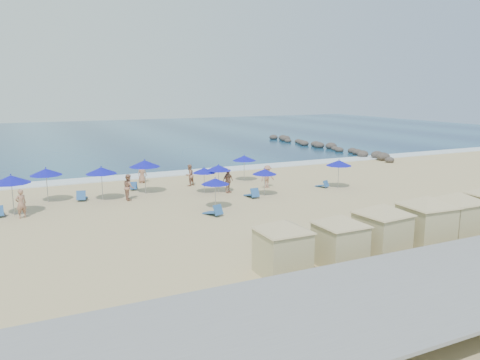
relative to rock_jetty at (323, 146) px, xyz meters
name	(u,v)px	position (x,y,z in m)	size (l,w,h in m)	color
ground	(243,213)	(-24.01, -24.90, -0.36)	(160.00, 160.00, 0.00)	tan
ocean	(99,136)	(-24.01, 30.10, -0.33)	(160.00, 80.00, 0.06)	navy
surf_line	(170,174)	(-24.01, -9.40, -0.32)	(160.00, 2.50, 0.08)	white
seawall	(401,281)	(-24.01, -38.40, 0.29)	(160.00, 6.10, 1.22)	gray
rock_jetty	(323,146)	(0.00, 0.00, 0.00)	(2.56, 26.66, 0.96)	#322C29
trash_bin	(266,235)	(-25.47, -30.59, 0.03)	(0.79, 0.79, 0.79)	black
cabana_0	(283,240)	(-26.86, -34.50, 1.16)	(4.23, 4.23, 2.65)	tan
cabana_1	(340,233)	(-24.03, -34.72, 1.12)	(4.12, 4.12, 2.59)	tan
cabana_2	(382,223)	(-21.47, -34.55, 1.23)	(4.43, 4.43, 2.79)	tan
cabana_3	(426,215)	(-18.69, -34.59, 1.30)	(4.62, 4.62, 2.90)	tan
cabana_4	(458,210)	(-16.41, -34.52, 1.27)	(4.55, 4.55, 2.86)	tan
umbrella_0	(46,172)	(-34.95, -16.31, 1.79)	(2.18, 2.18, 2.48)	#A5A8AD
umbrella_1	(11,179)	(-37.10, -19.06, 1.92)	(2.32, 2.32, 2.64)	#A5A8AD
umbrella_2	(101,171)	(-31.41, -17.40, 1.79)	(2.18, 2.18, 2.48)	#A5A8AD
umbrella_3	(145,164)	(-28.10, -16.52, 1.93)	(2.32, 2.32, 2.64)	#A5A8AD
umbrella_4	(204,170)	(-24.08, -18.38, 1.40)	(1.79, 1.79, 2.03)	#A5A8AD
umbrella_5	(215,181)	(-25.10, -22.98, 1.47)	(1.86, 1.86, 2.12)	#A5A8AD
umbrella_6	(218,168)	(-23.00, -18.60, 1.56)	(1.94, 1.94, 2.21)	#A5A8AD
umbrella_7	(265,172)	(-20.37, -21.05, 1.44)	(1.82, 1.82, 2.08)	#A5A8AD
umbrella_8	(244,158)	(-19.25, -15.37, 1.62)	(2.01, 2.01, 2.29)	#A5A8AD
umbrella_9	(339,163)	(-13.76, -21.19, 1.66)	(2.05, 2.05, 2.33)	#A5A8AD
beach_chair_1	(82,197)	(-32.75, -16.75, -0.09)	(0.94, 1.51, 0.77)	#295897
beach_chair_2	(134,187)	(-28.61, -14.77, -0.12)	(0.85, 1.35, 0.69)	#295897
beach_chair_3	(214,211)	(-25.85, -24.58, -0.10)	(1.02, 1.50, 0.76)	#295897
beach_chair_4	(252,194)	(-21.45, -21.23, -0.10)	(0.66, 1.41, 0.77)	#295897
beach_chair_5	(323,185)	(-14.72, -20.51, -0.15)	(0.76, 1.21, 0.62)	#295897
beachgoer_0	(21,204)	(-36.67, -19.97, 0.53)	(0.65, 0.43, 1.79)	#A7745D
beachgoer_1	(129,187)	(-29.69, -18.03, 0.56)	(0.90, 0.70, 1.85)	#A7745D
beachgoer_2	(228,181)	(-22.38, -18.95, 0.55)	(1.07, 0.44, 1.82)	#A7745D
beachgoer_3	(267,177)	(-18.80, -18.66, 0.55)	(1.17, 0.67, 1.82)	#A7745D
beachgoer_4	(142,173)	(-27.30, -12.30, 0.49)	(0.83, 0.54, 1.70)	#A7745D
beachgoer_5	(189,175)	(-24.14, -15.21, 0.51)	(0.85, 0.66, 1.75)	#A7745D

